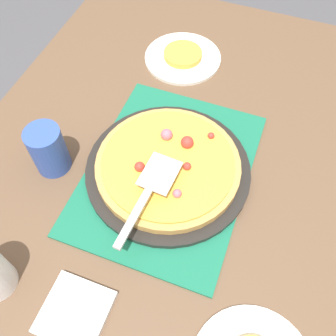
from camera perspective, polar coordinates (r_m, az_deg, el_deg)
The scene contains 10 objects.
ground_plane at distance 1.56m, azimuth 0.00°, elevation -15.68°, with size 8.00×8.00×0.00m, color #4C4C51.
dining_table at distance 0.97m, azimuth 0.00°, elevation -4.18°, with size 1.40×1.00×0.75m.
placemat at distance 0.88m, azimuth 0.00°, elevation -0.61°, with size 0.48×0.36×0.01m, color #196B4C.
pizza_pan at distance 0.87m, azimuth 0.00°, elevation -0.25°, with size 0.38×0.38×0.01m, color black.
pizza at distance 0.85m, azimuth 0.03°, elevation 0.53°, with size 0.33×0.33×0.05m.
plate_near_left at distance 1.14m, azimuth 2.25°, elevation 16.33°, with size 0.22×0.22×0.01m, color white.
served_slice_left at distance 1.13m, azimuth 2.27°, elevation 16.83°, with size 0.11×0.11×0.02m, color gold.
cup_far at distance 0.88m, azimuth -17.68°, elevation 2.66°, with size 0.08×0.08×0.12m, color #3351AD.
pizza_server at distance 0.77m, azimuth -2.98°, elevation -3.46°, with size 0.23×0.08×0.01m.
napkin_stack at distance 0.77m, azimuth -13.89°, elevation -20.42°, with size 0.12×0.12×0.02m, color white.
Camera 1 is at (0.44, 0.17, 1.49)m, focal length 40.25 mm.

